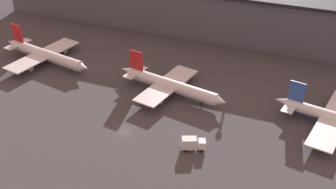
{
  "coord_description": "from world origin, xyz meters",
  "views": [
    {
      "loc": [
        46.81,
        -83.07,
        70.56
      ],
      "look_at": [
        7.67,
        13.71,
        6.0
      ],
      "focal_mm": 45.0,
      "sensor_mm": 36.0,
      "label": 1
    }
  ],
  "objects": [
    {
      "name": "service_vehicle_1",
      "position": [
        20.33,
        -0.43,
        2.02
      ],
      "size": [
        6.67,
        4.68,
        3.67
      ],
      "rotation": [
        0.0,
        0.0,
        0.4
      ],
      "color": "white",
      "rests_on": "ground"
    },
    {
      "name": "terminal_building",
      "position": [
        0.0,
        79.6,
        9.97
      ],
      "size": [
        182.35,
        31.13,
        19.87
      ],
      "color": "#4C515B",
      "rests_on": "ground"
    },
    {
      "name": "airplane_2",
      "position": [
        4.47,
        23.33,
        3.19
      ],
      "size": [
        39.02,
        27.57,
        11.68
      ],
      "rotation": [
        0.0,
        0.0,
        -0.19
      ],
      "color": "silver",
      "rests_on": "ground"
    },
    {
      "name": "airplane_1",
      "position": [
        -45.24,
        26.51,
        3.21
      ],
      "size": [
        40.21,
        30.58,
        11.8
      ],
      "rotation": [
        0.0,
        0.0,
        -0.19
      ],
      "color": "silver",
      "rests_on": "ground"
    },
    {
      "name": "ground",
      "position": [
        0.0,
        0.0,
        0.0
      ],
      "size": [
        600.0,
        600.0,
        0.0
      ],
      "primitive_type": "plane",
      "color": "#423F44"
    }
  ]
}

